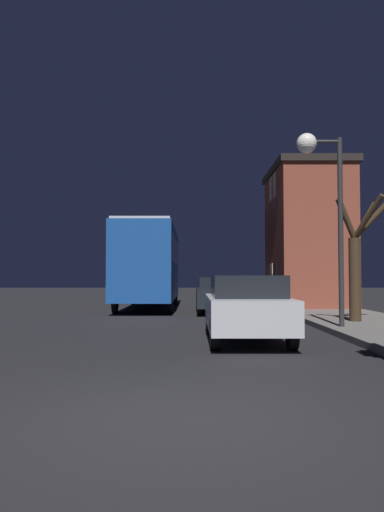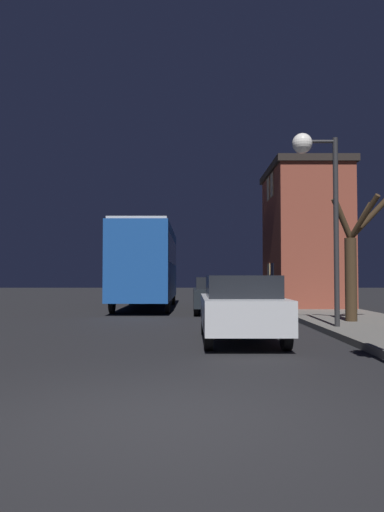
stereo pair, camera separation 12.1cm
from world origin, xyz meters
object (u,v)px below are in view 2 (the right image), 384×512
at_px(car_mid_lane, 217,294).
at_px(bus, 149,260).
at_px(bare_tree, 356,259).
at_px(streetlamp, 317,175).
at_px(car_near_lane, 243,307).

bearing_deg(car_mid_lane, bus, 134.54).
relative_size(bare_tree, bus, 0.40).
xyz_separation_m(streetlamp, car_near_lane, (-2.22, -1.90, -3.45)).
bearing_deg(car_near_lane, streetlamp, 40.49).
height_order(bus, car_mid_lane, bus).
distance_m(car_near_lane, car_mid_lane, 8.87).
xyz_separation_m(streetlamp, bus, (-5.48, 10.06, -2.00)).
xyz_separation_m(bare_tree, bus, (-7.00, 8.53, 0.23)).
height_order(bus, car_near_lane, bus).
bearing_deg(car_near_lane, car_mid_lane, 91.37).
xyz_separation_m(bus, car_mid_lane, (3.05, -3.09, -1.49)).
height_order(bare_tree, car_mid_lane, bare_tree).
height_order(streetlamp, car_near_lane, streetlamp).
distance_m(streetlamp, bare_tree, 3.10).
bearing_deg(bare_tree, car_mid_lane, 126.01).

